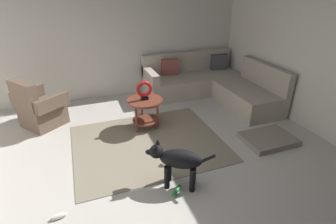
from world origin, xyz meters
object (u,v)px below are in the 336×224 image
Objects in this scene: dog_bed_mat at (268,139)px; dog at (177,160)px; dog_toy_ball at (165,163)px; side_table at (145,106)px; torus_sculpture at (144,90)px; dog_toy_bone at (59,216)px; sectional_couch at (211,85)px; dog_toy_rope at (176,191)px; armchair at (39,109)px.

dog is at bearing -166.44° from dog_bed_mat.
dog_toy_ball is at bearing 32.05° from dog.
side_table is 6.67× the size of dog_toy_ball.
dog is 8.41× the size of dog_toy_ball.
dog_toy_ball is (-0.04, -1.12, -0.37)m from side_table.
torus_sculpture is (-0.00, -0.00, 0.29)m from side_table.
dog_toy_ball is 0.50× the size of dog_toy_bone.
dog_toy_bone is at bearing -131.96° from torus_sculpture.
sectional_couch is 2.81× the size of dog_bed_mat.
torus_sculpture is 1.58m from dog.
sectional_couch is 1.96m from dog_bed_mat.
torus_sculpture reaches higher than dog_toy_rope.
dog_toy_ball is at bearing -132.35° from sectional_couch.
side_table is (-1.73, -0.83, 0.13)m from sectional_couch.
dog_toy_rope is at bearing -92.93° from side_table.
sectional_couch and armchair have the same top height.
sectional_couch is 3.45m from armchair.
dog_toy_rope is at bearing -92.93° from torus_sculpture.
armchair is 2.90m from dog_toy_rope.
dog_toy_rope is at bearing -3.21° from dog_toy_bone.
dog_bed_mat is 4.44× the size of dog_toy_bone.
sectional_couch is 12.50× the size of dog_toy_bone.
armchair is 11.11× the size of dog_toy_ball.
dog_toy_rope is (-1.81, -0.55, -0.02)m from dog_bed_mat.
dog reaches higher than dog_toy_ball.
dog_bed_mat reaches higher than dog_toy_bone.
sectional_couch is at bearing 53.85° from dog_toy_rope.
dog_bed_mat is 1.84m from dog.
dog_bed_mat is (1.73, -1.12, -0.37)m from side_table.
dog is 0.53m from dog_toy_ball.
armchair reaches higher than dog.
dog_toy_rope is 1.05× the size of dog_toy_bone.
torus_sculpture reaches higher than dog_toy_bone.
dog_toy_bone is (-1.43, -1.59, -0.68)m from torus_sculpture.
dog_toy_bone reaches higher than dog_toy_rope.
armchair is at bearing 157.39° from torus_sculpture.
torus_sculpture is at bearing 30.10° from armchair.
sectional_couch is 3.99m from dog_toy_bone.
dog_bed_mat is (-0.01, -1.94, -0.24)m from sectional_couch.
side_table is 1.84× the size of torus_sculpture.
side_table is at bearing 48.04° from dog_toy_bone.
dog is at bearing 1.98° from dog_toy_bone.
sectional_couch reaches higher than side_table.
armchair is 2.81m from dog.
dog_toy_rope is 1.35m from dog_toy_bone.
dog_toy_ball is at bearing 18.56° from dog_toy_bone.
armchair is at bearing 124.37° from dog_toy_rope.
armchair reaches higher than dog_toy_ball.
torus_sculpture is 1.31m from dog_toy_ball.
torus_sculpture is (1.71, -0.71, 0.39)m from armchair.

